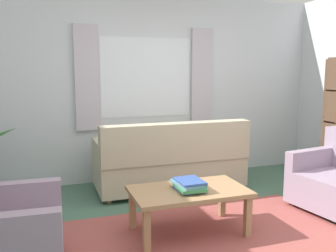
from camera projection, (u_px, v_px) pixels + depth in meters
name	position (u px, v px, depth m)	size (l,w,h in m)	color
ground_plane	(213.00, 243.00, 3.37)	(6.24, 6.24, 0.00)	#476B56
wall_back	(145.00, 88.00, 5.29)	(5.32, 0.12, 2.60)	silver
window_with_curtains	(147.00, 78.00, 5.19)	(1.98, 0.07, 1.40)	white
area_rug	(213.00, 242.00, 3.37)	(2.67, 1.81, 0.01)	#9E4C47
couch	(171.00, 162.00, 4.82)	(1.90, 0.82, 0.92)	#BCB293
coffee_table	(189.00, 195.00, 3.53)	(1.10, 0.64, 0.44)	#A87F56
book_stack_on_table	(189.00, 185.00, 3.48)	(0.27, 0.36, 0.10)	#335199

